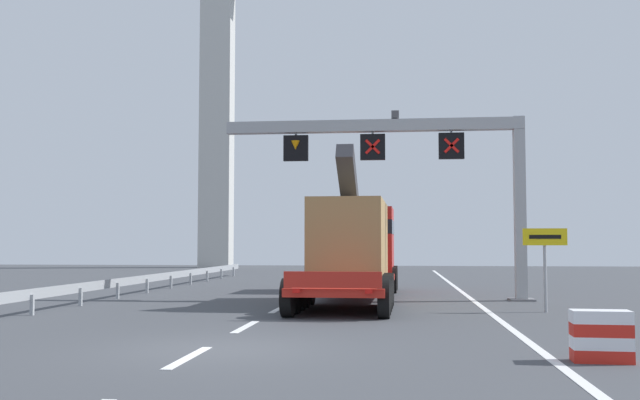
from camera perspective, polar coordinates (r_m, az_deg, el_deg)
The scene contains 9 objects.
ground at distance 14.57m, azimuth -7.92°, elevation -11.58°, with size 112.00×112.00×0.00m, color #424449.
lane_markings at distance 32.68m, azimuth -0.47°, elevation -7.12°, with size 0.20×51.39×0.01m.
edge_line_right at distance 26.21m, azimuth 12.22°, elevation -7.93°, with size 0.20×63.00×0.01m, color silver.
overhead_lane_gantry at distance 27.31m, azimuth 7.36°, elevation 3.64°, with size 11.43×0.90×7.07m.
heavy_haul_truck_red at distance 27.64m, azimuth 2.87°, elevation -3.65°, with size 3.23×14.10×5.30m.
exit_sign_yellow at distance 23.01m, azimuth 17.34°, elevation -3.74°, with size 1.31×0.15×2.54m.
crash_barrier_striped at distance 13.72m, azimuth 21.32°, elevation -9.99°, with size 1.02×0.55×0.90m.
guardrail_left at distance 31.51m, azimuth -13.58°, elevation -6.14°, with size 0.13×35.26×0.76m.
bridge_pylon_distant at distance 68.26m, azimuth -8.09°, elevation 12.79°, with size 9.00×2.00×41.60m.
Camera 1 is at (3.51, -13.99, 2.05)m, focal length 40.52 mm.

